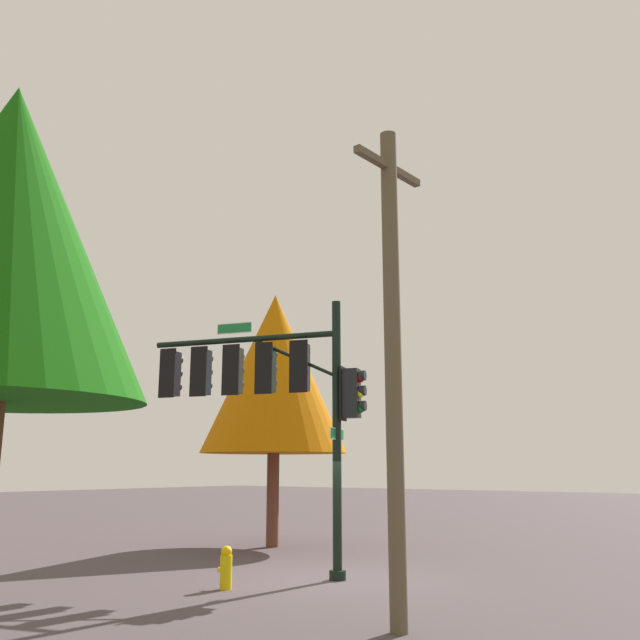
{
  "coord_description": "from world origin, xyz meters",
  "views": [
    {
      "loc": [
        -9.09,
        12.76,
        2.35
      ],
      "look_at": [
        0.43,
        0.05,
        5.77
      ],
      "focal_mm": 38.77,
      "sensor_mm": 36.0,
      "label": 1
    }
  ],
  "objects_px": {
    "utility_pole": "(393,356)",
    "tree_mid": "(4,240)",
    "signal_pole_assembly": "(267,384)",
    "fire_hydrant": "(226,568)",
    "tree_near": "(275,373)"
  },
  "relations": [
    {
      "from": "signal_pole_assembly",
      "to": "fire_hydrant",
      "type": "distance_m",
      "value": 4.32
    },
    {
      "from": "fire_hydrant",
      "to": "utility_pole",
      "type": "bearing_deg",
      "value": 165.84
    },
    {
      "from": "utility_pole",
      "to": "tree_near",
      "type": "distance_m",
      "value": 11.66
    },
    {
      "from": "signal_pole_assembly",
      "to": "utility_pole",
      "type": "distance_m",
      "value": 6.01
    },
    {
      "from": "signal_pole_assembly",
      "to": "tree_mid",
      "type": "relative_size",
      "value": 0.98
    },
    {
      "from": "utility_pole",
      "to": "fire_hydrant",
      "type": "height_order",
      "value": "utility_pole"
    },
    {
      "from": "signal_pole_assembly",
      "to": "utility_pole",
      "type": "xyz_separation_m",
      "value": [
        -5.23,
        2.96,
        -0.22
      ]
    },
    {
      "from": "tree_near",
      "to": "tree_mid",
      "type": "bearing_deg",
      "value": 120.63
    },
    {
      "from": "signal_pole_assembly",
      "to": "tree_near",
      "type": "height_order",
      "value": "tree_near"
    },
    {
      "from": "utility_pole",
      "to": "signal_pole_assembly",
      "type": "bearing_deg",
      "value": -29.5
    },
    {
      "from": "signal_pole_assembly",
      "to": "tree_mid",
      "type": "bearing_deg",
      "value": 115.81
    },
    {
      "from": "fire_hydrant",
      "to": "tree_mid",
      "type": "relative_size",
      "value": 0.13
    },
    {
      "from": "fire_hydrant",
      "to": "tree_mid",
      "type": "xyz_separation_m",
      "value": [
        -3.75,
        7.14,
        4.17
      ]
    },
    {
      "from": "utility_pole",
      "to": "tree_mid",
      "type": "bearing_deg",
      "value": 81.24
    },
    {
      "from": "fire_hydrant",
      "to": "tree_near",
      "type": "height_order",
      "value": "tree_near"
    }
  ]
}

